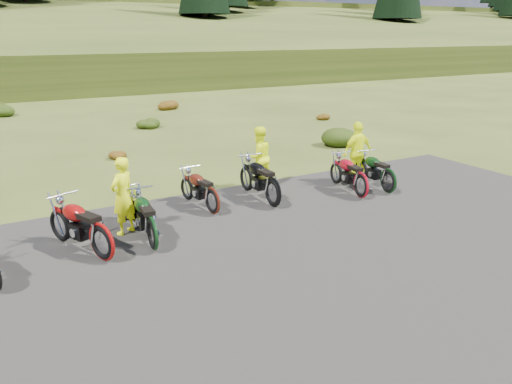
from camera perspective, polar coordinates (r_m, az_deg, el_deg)
ground at (r=10.82m, az=-1.22°, el=-6.34°), size 300.00×300.00×0.00m
gravel_pad at (r=9.29m, az=4.76°, el=-10.73°), size 20.00×12.00×0.04m
hill_slope at (r=59.05m, az=-25.50°, el=11.90°), size 300.00×45.97×9.37m
shrub_3 at (r=30.89m, az=-27.07°, el=8.57°), size 1.56×1.56×0.92m
shrub_4 at (r=18.87m, az=-15.76°, el=4.32°), size 0.77×0.77×0.45m
shrub_5 at (r=24.63m, az=-12.31°, el=7.82°), size 1.03×1.03×0.61m
shrub_6 at (r=30.49m, az=-10.15°, el=9.98°), size 1.30×1.30×0.77m
shrub_7 at (r=20.82m, az=9.72°, el=6.62°), size 1.56×1.56×0.92m
shrub_8 at (r=26.73m, az=7.40°, el=8.68°), size 0.77×0.77×0.45m
motorcycle_1 at (r=10.65m, az=-16.99°, el=-7.59°), size 1.55×2.38×1.19m
motorcycle_2 at (r=10.87m, az=-11.60°, el=-6.60°), size 0.84×2.12×1.09m
motorcycle_3 at (r=11.57m, az=-12.00°, el=-5.10°), size 0.93×1.95×0.98m
motorcycle_4 at (r=12.73m, az=-4.97°, el=-2.59°), size 0.88×2.03×1.03m
motorcycle_5 at (r=13.19m, az=1.93°, el=-1.79°), size 0.81×2.28×1.18m
motorcycle_6 at (r=14.18m, az=11.82°, el=-0.75°), size 0.99×2.14×1.08m
motorcycle_7 at (r=14.80m, az=14.77°, el=-0.17°), size 0.85×2.04×1.04m
person_middle at (r=11.59m, az=-14.99°, el=-0.57°), size 0.78×0.71×1.79m
person_right_a at (r=14.64m, az=0.28°, el=3.90°), size 0.93×0.75×1.80m
person_right_b at (r=15.46m, az=11.49°, el=4.40°), size 1.11×0.51×1.85m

